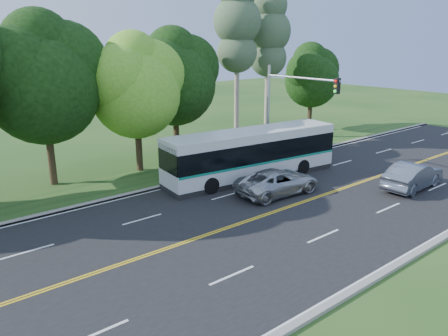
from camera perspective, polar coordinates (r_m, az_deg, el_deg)
ground at (r=23.26m, az=6.82°, el=-5.66°), size 120.00×120.00×0.00m
road at (r=23.26m, az=6.82°, el=-5.63°), size 60.00×14.00×0.02m
curb_north at (r=28.34m, az=-3.59°, el=-1.31°), size 60.00×0.30×0.15m
curb_south at (r=19.46m, az=22.39°, el=-11.24°), size 60.00×0.30×0.15m
grass_verge at (r=29.80m, az=-5.67°, el=-0.51°), size 60.00×4.00×0.10m
lane_markings at (r=23.19m, az=6.66°, el=-5.66°), size 57.60×13.82×0.00m
tree_row at (r=29.00m, az=-18.30°, el=11.74°), size 44.70×9.10×13.84m
bougainvillea_hedge at (r=33.37m, az=5.44°, el=2.53°), size 9.50×2.25×1.50m
traffic_signal at (r=30.27m, az=8.38°, el=8.62°), size 0.42×6.10×7.00m
transit_bus at (r=28.16m, az=3.65°, el=1.75°), size 12.20×3.87×3.14m
sedan at (r=28.65m, az=23.44°, el=-0.93°), size 4.91×1.92×1.59m
suv at (r=25.62m, az=7.02°, el=-1.77°), size 5.40×2.77×1.46m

